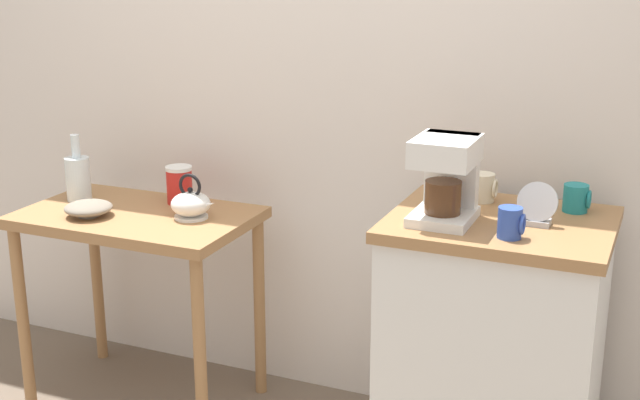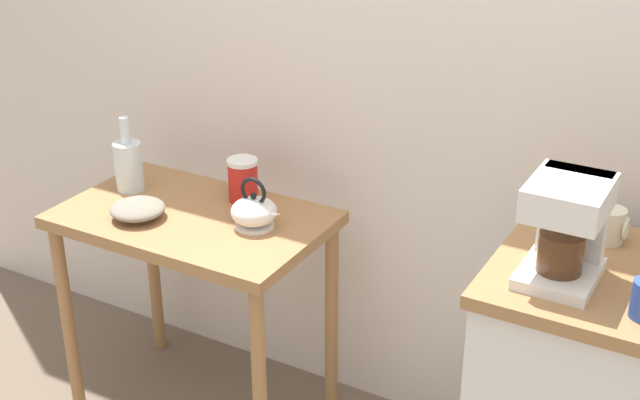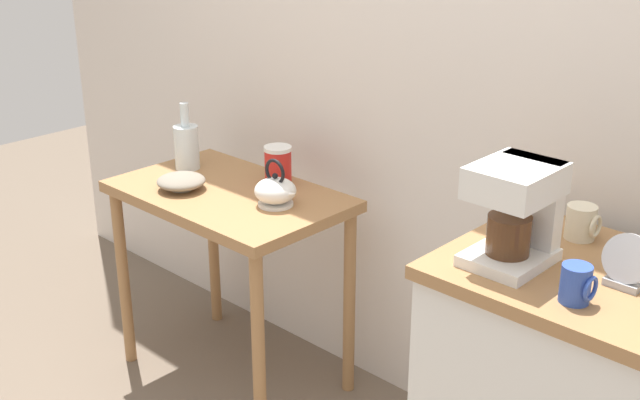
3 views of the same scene
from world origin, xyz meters
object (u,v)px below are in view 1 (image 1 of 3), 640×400
at_px(bowl_stoneware, 88,208).
at_px(coffee_maker, 447,175).
at_px(teakettle, 191,204).
at_px(mug_small_cream, 483,187).
at_px(glass_carafe_vase, 78,177).
at_px(table_clock, 537,206).
at_px(mug_dark_teal, 576,198).
at_px(mug_blue, 511,223).
at_px(canister_enamel, 179,185).

bearing_deg(bowl_stoneware, coffee_maker, 2.01).
bearing_deg(teakettle, mug_small_cream, 8.94).
xyz_separation_m(glass_carafe_vase, table_clock, (1.74, -0.06, 0.10)).
height_order(glass_carafe_vase, mug_dark_teal, glass_carafe_vase).
height_order(teakettle, mug_dark_teal, mug_dark_teal).
height_order(bowl_stoneware, mug_blue, mug_blue).
xyz_separation_m(bowl_stoneware, coffee_maker, (1.31, 0.05, 0.25)).
distance_m(coffee_maker, mug_blue, 0.26).
distance_m(canister_enamel, mug_small_cream, 1.16).
bearing_deg(canister_enamel, mug_small_cream, 0.60).
height_order(coffee_maker, mug_blue, coffee_maker).
distance_m(bowl_stoneware, mug_dark_teal, 1.70).
height_order(bowl_stoneware, coffee_maker, coffee_maker).
height_order(canister_enamel, coffee_maker, coffee_maker).
height_order(canister_enamel, mug_dark_teal, mug_dark_teal).
xyz_separation_m(mug_blue, table_clock, (0.05, 0.15, 0.01)).
relative_size(teakettle, table_clock, 1.33).
xyz_separation_m(coffee_maker, mug_small_cream, (0.06, 0.24, -0.09)).
height_order(mug_blue, table_clock, table_clock).
bearing_deg(canister_enamel, table_clock, -7.19).
bearing_deg(coffee_maker, teakettle, 175.14).
bearing_deg(mug_small_cream, mug_dark_teal, 0.31).
bearing_deg(table_clock, glass_carafe_vase, 178.18).
relative_size(teakettle, mug_small_cream, 1.88).
relative_size(teakettle, glass_carafe_vase, 0.68).
xyz_separation_m(coffee_maker, mug_dark_teal, (0.36, 0.24, -0.10)).
bearing_deg(coffee_maker, bowl_stoneware, -177.99).
bearing_deg(canister_enamel, coffee_maker, -11.79).
relative_size(bowl_stoneware, glass_carafe_vase, 0.67).
relative_size(canister_enamel, mug_dark_teal, 1.64).
distance_m(canister_enamel, mug_dark_teal, 1.46).
xyz_separation_m(bowl_stoneware, mug_blue, (1.53, -0.05, 0.15)).
relative_size(coffee_maker, mug_dark_teal, 2.97).
height_order(coffee_maker, mug_small_cream, coffee_maker).
height_order(teakettle, table_clock, table_clock).
bearing_deg(teakettle, mug_blue, -8.56).
height_order(canister_enamel, mug_small_cream, mug_small_cream).
bearing_deg(teakettle, coffee_maker, -4.86).
bearing_deg(glass_carafe_vase, mug_dark_teal, 4.06).
bearing_deg(mug_blue, coffee_maker, 156.36).
xyz_separation_m(glass_carafe_vase, mug_blue, (1.69, -0.21, 0.09)).
distance_m(bowl_stoneware, canister_enamel, 0.35).
distance_m(teakettle, table_clock, 1.23).
xyz_separation_m(bowl_stoneware, canister_enamel, (0.21, 0.27, 0.04)).
bearing_deg(canister_enamel, mug_blue, -13.86).
height_order(glass_carafe_vase, mug_blue, glass_carafe_vase).
xyz_separation_m(bowl_stoneware, table_clock, (1.58, 0.10, 0.17)).
height_order(mug_dark_teal, table_clock, table_clock).
bearing_deg(teakettle, canister_enamel, 133.74).
relative_size(mug_dark_teal, mug_small_cream, 0.94).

